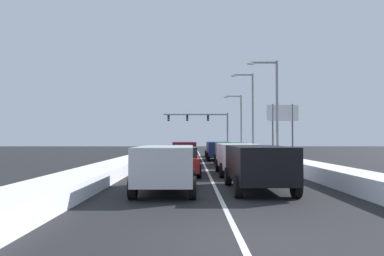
{
  "coord_description": "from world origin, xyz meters",
  "views": [
    {
      "loc": [
        -0.92,
        -6.91,
        1.94
      ],
      "look_at": [
        -0.9,
        29.87,
        3.04
      ],
      "focal_mm": 34.32,
      "sensor_mm": 36.0,
      "label": 1
    }
  ],
  "objects_px": {
    "suv_green_right_lane_third": "(230,152)",
    "sedan_tan_right_lane_fifth": "(214,150)",
    "suv_gray_center_lane_fifth": "(184,148)",
    "suv_navy_right_lane_fourth": "(218,149)",
    "suv_maroon_center_lane_fourth": "(185,150)",
    "suv_black_right_lane_nearest": "(258,164)",
    "street_lamp_right_near": "(273,102)",
    "traffic_light_gantry": "(205,122)",
    "sedan_charcoal_center_lane_third": "(178,156)",
    "street_lamp_right_far": "(238,118)",
    "suv_white_right_lane_second": "(237,156)",
    "sedan_red_center_lane_second": "(182,161)",
    "roadside_sign_right": "(282,119)",
    "suv_silver_center_lane_nearest": "(166,164)"
  },
  "relations": [
    {
      "from": "suv_green_right_lane_third",
      "to": "street_lamp_right_far",
      "type": "distance_m",
      "value": 25.6
    },
    {
      "from": "suv_navy_right_lane_fourth",
      "to": "suv_maroon_center_lane_fourth",
      "type": "distance_m",
      "value": 3.48
    },
    {
      "from": "suv_green_right_lane_third",
      "to": "sedan_red_center_lane_second",
      "type": "relative_size",
      "value": 1.09
    },
    {
      "from": "suv_black_right_lane_nearest",
      "to": "sedan_red_center_lane_second",
      "type": "xyz_separation_m",
      "value": [
        -3.02,
        5.88,
        -0.25
      ]
    },
    {
      "from": "sedan_tan_right_lane_fifth",
      "to": "street_lamp_right_far",
      "type": "distance_m",
      "value": 12.95
    },
    {
      "from": "suv_black_right_lane_nearest",
      "to": "street_lamp_right_near",
      "type": "xyz_separation_m",
      "value": [
        4.34,
        16.96,
        4.07
      ]
    },
    {
      "from": "suv_maroon_center_lane_fourth",
      "to": "roadside_sign_right",
      "type": "relative_size",
      "value": 0.89
    },
    {
      "from": "suv_green_right_lane_third",
      "to": "suv_navy_right_lane_fourth",
      "type": "xyz_separation_m",
      "value": [
        -0.41,
        6.86,
        0.0
      ]
    },
    {
      "from": "sedan_charcoal_center_lane_third",
      "to": "street_lamp_right_far",
      "type": "bearing_deg",
      "value": 73.74
    },
    {
      "from": "sedan_charcoal_center_lane_third",
      "to": "street_lamp_right_near",
      "type": "relative_size",
      "value": 0.53
    },
    {
      "from": "sedan_charcoal_center_lane_third",
      "to": "suv_green_right_lane_third",
      "type": "bearing_deg",
      "value": 14.52
    },
    {
      "from": "suv_white_right_lane_second",
      "to": "sedan_red_center_lane_second",
      "type": "distance_m",
      "value": 3.06
    },
    {
      "from": "sedan_red_center_lane_second",
      "to": "roadside_sign_right",
      "type": "distance_m",
      "value": 20.3
    },
    {
      "from": "suv_navy_right_lane_fourth",
      "to": "street_lamp_right_near",
      "type": "distance_m",
      "value": 6.74
    },
    {
      "from": "suv_black_right_lane_nearest",
      "to": "suv_silver_center_lane_nearest",
      "type": "bearing_deg",
      "value": -175.1
    },
    {
      "from": "suv_maroon_center_lane_fourth",
      "to": "street_lamp_right_near",
      "type": "bearing_deg",
      "value": -9.86
    },
    {
      "from": "suv_white_right_lane_second",
      "to": "suv_maroon_center_lane_fourth",
      "type": "xyz_separation_m",
      "value": [
        -3.09,
        11.93,
        0.0
      ]
    },
    {
      "from": "suv_green_right_lane_third",
      "to": "street_lamp_right_far",
      "type": "xyz_separation_m",
      "value": [
        3.82,
        25.02,
        3.88
      ]
    },
    {
      "from": "sedan_charcoal_center_lane_third",
      "to": "street_lamp_right_near",
      "type": "distance_m",
      "value": 10.1
    },
    {
      "from": "sedan_tan_right_lane_fifth",
      "to": "suv_silver_center_lane_nearest",
      "type": "distance_m",
      "value": 27.12
    },
    {
      "from": "sedan_charcoal_center_lane_third",
      "to": "suv_maroon_center_lane_fourth",
      "type": "bearing_deg",
      "value": 86.83
    },
    {
      "from": "sedan_tan_right_lane_fifth",
      "to": "suv_gray_center_lane_fifth",
      "type": "height_order",
      "value": "suv_gray_center_lane_fifth"
    },
    {
      "from": "sedan_charcoal_center_lane_third",
      "to": "suv_gray_center_lane_fifth",
      "type": "relative_size",
      "value": 0.92
    },
    {
      "from": "suv_gray_center_lane_fifth",
      "to": "street_lamp_right_far",
      "type": "xyz_separation_m",
      "value": [
        7.44,
        13.79,
        3.88
      ]
    },
    {
      "from": "suv_gray_center_lane_fifth",
      "to": "sedan_red_center_lane_second",
      "type": "bearing_deg",
      "value": -89.15
    },
    {
      "from": "traffic_light_gantry",
      "to": "street_lamp_right_far",
      "type": "bearing_deg",
      "value": -60.31
    },
    {
      "from": "traffic_light_gantry",
      "to": "sedan_charcoal_center_lane_third",
      "type": "bearing_deg",
      "value": -95.15
    },
    {
      "from": "suv_white_right_lane_second",
      "to": "roadside_sign_right",
      "type": "xyz_separation_m",
      "value": [
        6.73,
        17.05,
        3.0
      ]
    },
    {
      "from": "suv_white_right_lane_second",
      "to": "sedan_charcoal_center_lane_third",
      "type": "height_order",
      "value": "suv_white_right_lane_second"
    },
    {
      "from": "suv_white_right_lane_second",
      "to": "traffic_light_gantry",
      "type": "bearing_deg",
      "value": 90.54
    },
    {
      "from": "sedan_charcoal_center_lane_third",
      "to": "traffic_light_gantry",
      "type": "xyz_separation_m",
      "value": [
        3.06,
        33.93,
        3.96
      ]
    },
    {
      "from": "suv_gray_center_lane_fifth",
      "to": "suv_silver_center_lane_nearest",
      "type": "bearing_deg",
      "value": -90.31
    },
    {
      "from": "suv_black_right_lane_nearest",
      "to": "sedan_red_center_lane_second",
      "type": "bearing_deg",
      "value": 117.17
    },
    {
      "from": "suv_black_right_lane_nearest",
      "to": "traffic_light_gantry",
      "type": "bearing_deg",
      "value": 90.46
    },
    {
      "from": "suv_silver_center_lane_nearest",
      "to": "sedan_red_center_lane_second",
      "type": "distance_m",
      "value": 6.19
    },
    {
      "from": "suv_black_right_lane_nearest",
      "to": "suv_maroon_center_lane_fourth",
      "type": "xyz_separation_m",
      "value": [
        -3.09,
        18.25,
        0.0
      ]
    },
    {
      "from": "sedan_tan_right_lane_fifth",
      "to": "roadside_sign_right",
      "type": "distance_m",
      "value": 8.15
    },
    {
      "from": "suv_green_right_lane_third",
      "to": "sedan_tan_right_lane_fifth",
      "type": "height_order",
      "value": "suv_green_right_lane_third"
    },
    {
      "from": "street_lamp_right_near",
      "to": "suv_silver_center_lane_nearest",
      "type": "bearing_deg",
      "value": -114.24
    },
    {
      "from": "sedan_charcoal_center_lane_third",
      "to": "roadside_sign_right",
      "type": "bearing_deg",
      "value": 47.82
    },
    {
      "from": "suv_navy_right_lane_fourth",
      "to": "sedan_red_center_lane_second",
      "type": "distance_m",
      "value": 14.43
    },
    {
      "from": "suv_silver_center_lane_nearest",
      "to": "roadside_sign_right",
      "type": "distance_m",
      "value": 25.93
    },
    {
      "from": "sedan_charcoal_center_lane_third",
      "to": "street_lamp_right_near",
      "type": "xyz_separation_m",
      "value": [
        7.77,
        4.79,
        4.32
      ]
    },
    {
      "from": "sedan_tan_right_lane_fifth",
      "to": "suv_maroon_center_lane_fourth",
      "type": "height_order",
      "value": "suv_maroon_center_lane_fourth"
    },
    {
      "from": "sedan_red_center_lane_second",
      "to": "suv_green_right_lane_third",
      "type": "bearing_deg",
      "value": 65.24
    },
    {
      "from": "sedan_charcoal_center_lane_third",
      "to": "traffic_light_gantry",
      "type": "bearing_deg",
      "value": 84.85
    },
    {
      "from": "suv_white_right_lane_second",
      "to": "suv_green_right_lane_third",
      "type": "bearing_deg",
      "value": 87.24
    },
    {
      "from": "suv_gray_center_lane_fifth",
      "to": "traffic_light_gantry",
      "type": "height_order",
      "value": "traffic_light_gantry"
    },
    {
      "from": "traffic_light_gantry",
      "to": "sedan_tan_right_lane_fifth",
      "type": "bearing_deg",
      "value": -88.93
    },
    {
      "from": "suv_green_right_lane_third",
      "to": "sedan_tan_right_lane_fifth",
      "type": "xyz_separation_m",
      "value": [
        -0.34,
        13.47,
        -0.25
      ]
    }
  ]
}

